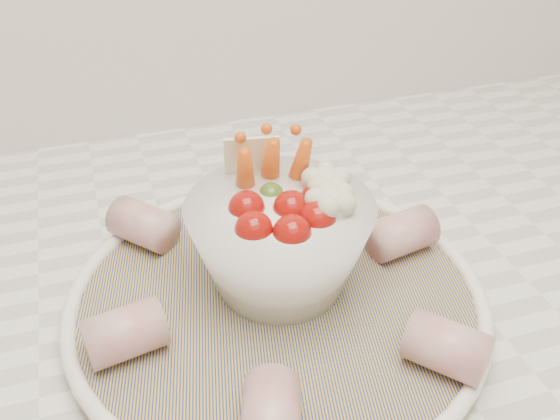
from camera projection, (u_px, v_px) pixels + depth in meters
name	position (u px, v px, depth m)	size (l,w,h in m)	color
serving_platter	(277.00, 300.00, 0.50)	(0.39, 0.39, 0.02)	navy
veggie_bowl	(282.00, 238.00, 0.48)	(0.14, 0.14, 0.12)	white
cured_meat_rolls	(277.00, 278.00, 0.48)	(0.30, 0.31, 0.04)	#B25159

